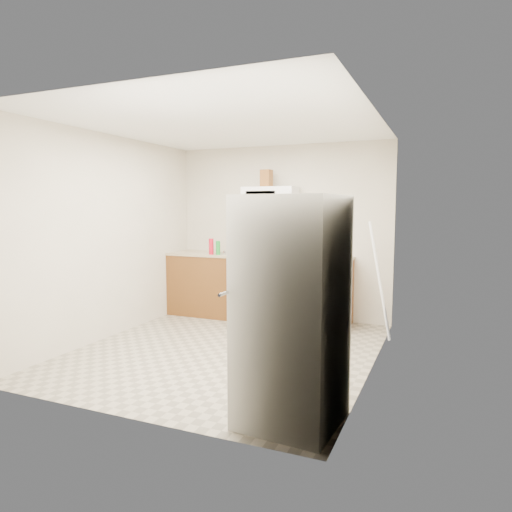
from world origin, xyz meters
The scene contains 20 objects.
floor centered at (0.00, 0.00, 0.00)m, with size 3.60×3.60×0.00m, color gray.
back_wall centered at (0.00, 1.79, 1.25)m, with size 3.20×0.02×2.50m, color beige.
right_wall centered at (1.59, 0.00, 1.25)m, with size 0.02×3.60×2.50m, color beige.
cabinet_left centered at (-1.04, 1.49, 0.45)m, with size 1.12×0.62×0.90m, color brown.
counter_left centered at (-1.04, 1.49, 0.92)m, with size 1.14×0.64×0.04m, color tan.
cabinet_right centered at (0.68, 1.49, 0.45)m, with size 0.80×0.62×0.90m, color brown.
counter_right centered at (0.68, 1.49, 0.92)m, with size 0.82×0.64×0.04m, color tan.
gas_range centered at (-0.10, 1.48, 0.49)m, with size 0.76×0.65×1.13m.
microwave centered at (-0.10, 1.61, 1.70)m, with size 0.76×0.38×0.40m, color white.
person centered at (-0.04, 0.93, 0.87)m, with size 0.64×0.42×1.75m, color tan.
fridge centered at (1.22, -1.36, 0.85)m, with size 0.70×0.70×1.70m, color beige.
kettle centered at (0.73, 1.67, 1.03)m, with size 0.16×0.16×0.19m, color white.
jug centered at (-0.15, 1.58, 2.02)m, with size 0.14×0.14×0.24m, color brown.
saucepan centered at (-0.33, 1.57, 1.02)m, with size 0.24×0.24×0.13m, color #B1B1B5.
tray centered at (0.09, 1.40, 0.96)m, with size 0.25×0.16×0.05m, color white.
bottle_spray centered at (-0.87, 1.26, 1.05)m, with size 0.07×0.07×0.23m, color #B80D22.
bottle_hot_sauce centered at (-0.81, 1.37, 1.01)m, with size 0.05×0.05×0.15m, color #FA501B.
bottle_green_cap centered at (-0.77, 1.27, 1.03)m, with size 0.06×0.06×0.20m, color #178027.
pot_lid centered at (-0.74, 1.42, 0.94)m, with size 0.26×0.26×0.01m, color white.
broom centered at (1.53, 1.00, 0.73)m, with size 0.03×0.03×1.46m, color white.
Camera 1 is at (2.25, -4.50, 1.61)m, focal length 32.00 mm.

